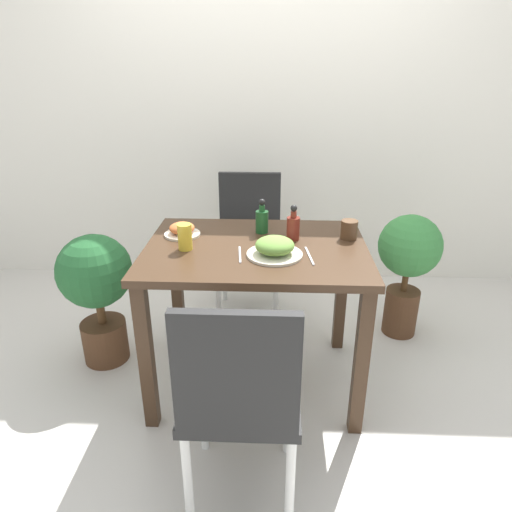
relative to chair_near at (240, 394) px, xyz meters
name	(u,v)px	position (x,y,z in m)	size (l,w,h in m)	color
ground_plane	(256,379)	(0.02, 0.73, -0.52)	(16.00, 16.00, 0.00)	beige
wall_back	(264,103)	(0.02, 2.07, 0.78)	(8.00, 0.05, 2.60)	white
dining_table	(256,270)	(0.02, 0.73, 0.13)	(1.04, 0.77, 0.77)	#3D2819
chair_near	(240,394)	(0.00, 0.00, 0.00)	(0.42, 0.42, 0.92)	black
chair_far	(249,236)	(-0.06, 1.51, 0.00)	(0.42, 0.42, 0.92)	black
food_plate	(275,248)	(0.11, 0.63, 0.29)	(0.25, 0.25, 0.09)	beige
side_plate	(182,230)	(-0.35, 0.86, 0.28)	(0.18, 0.18, 0.07)	beige
drink_cup	(349,230)	(0.47, 0.86, 0.30)	(0.08, 0.08, 0.09)	#4C331E
juice_glass	(185,237)	(-0.30, 0.68, 0.31)	(0.07, 0.07, 0.12)	gold
sauce_bottle	(262,220)	(0.05, 0.92, 0.32)	(0.06, 0.06, 0.17)	#194C23
condiment_bottle	(293,227)	(0.20, 0.83, 0.32)	(0.06, 0.06, 0.17)	maroon
fork_utensil	(240,255)	(-0.04, 0.63, 0.25)	(0.03, 0.18, 0.00)	silver
spoon_utensil	(309,256)	(0.27, 0.63, 0.25)	(0.03, 0.20, 0.00)	silver
potted_plant_left	(97,285)	(-0.84, 0.89, -0.05)	(0.39, 0.39, 0.75)	#51331E
potted_plant_right	(408,259)	(0.90, 1.24, -0.03)	(0.37, 0.37, 0.77)	#51331E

